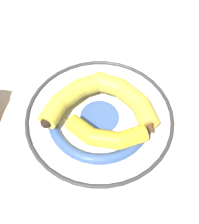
{
  "coord_description": "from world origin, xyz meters",
  "views": [
    {
      "loc": [
        -0.33,
        -0.19,
        0.56
      ],
      "look_at": [
        -0.03,
        -0.02,
        0.03
      ],
      "focal_mm": 50.0,
      "sensor_mm": 36.0,
      "label": 1
    }
  ],
  "objects_px": {
    "banana_b": "(104,135)",
    "banana_c": "(128,98)",
    "decorative_bowl": "(99,118)",
    "banana_a": "(73,95)"
  },
  "relations": [
    {
      "from": "banana_a",
      "to": "banana_c",
      "type": "distance_m",
      "value": 0.11
    },
    {
      "from": "decorative_bowl",
      "to": "banana_a",
      "type": "relative_size",
      "value": 1.72
    },
    {
      "from": "banana_b",
      "to": "banana_c",
      "type": "distance_m",
      "value": 0.1
    },
    {
      "from": "banana_a",
      "to": "banana_b",
      "type": "relative_size",
      "value": 1.08
    },
    {
      "from": "banana_a",
      "to": "banana_b",
      "type": "xyz_separation_m",
      "value": [
        -0.05,
        -0.1,
        -0.0
      ]
    },
    {
      "from": "banana_a",
      "to": "decorative_bowl",
      "type": "bearing_deg",
      "value": 107.06
    },
    {
      "from": "banana_a",
      "to": "banana_c",
      "type": "xyz_separation_m",
      "value": [
        0.05,
        -0.1,
        0.0
      ]
    },
    {
      "from": "banana_b",
      "to": "banana_c",
      "type": "relative_size",
      "value": 0.92
    },
    {
      "from": "banana_a",
      "to": "banana_b",
      "type": "height_order",
      "value": "banana_a"
    },
    {
      "from": "decorative_bowl",
      "to": "banana_a",
      "type": "height_order",
      "value": "banana_a"
    }
  ]
}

